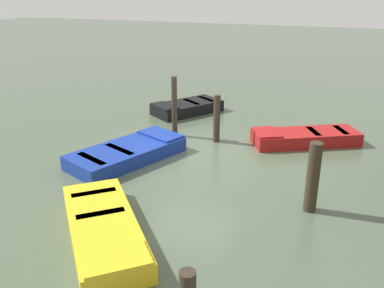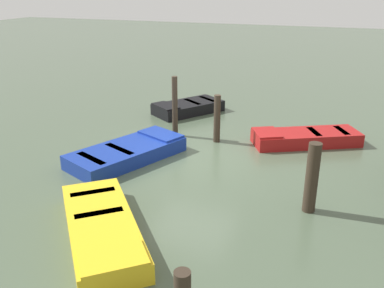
# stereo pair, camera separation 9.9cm
# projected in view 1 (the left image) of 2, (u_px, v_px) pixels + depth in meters

# --- Properties ---
(ground_plane) EXTENTS (80.00, 80.00, 0.00)m
(ground_plane) POSITION_uv_depth(u_px,v_px,m) (192.00, 155.00, 12.02)
(ground_plane) COLOR #475642
(rowboat_black) EXTENTS (2.85, 2.50, 0.46)m
(rowboat_black) POSITION_uv_depth(u_px,v_px,m) (187.00, 107.00, 15.87)
(rowboat_black) COLOR black
(rowboat_black) RESTS_ON ground_plane
(rowboat_red) EXTENTS (2.46, 3.35, 0.46)m
(rowboat_red) POSITION_uv_depth(u_px,v_px,m) (305.00, 137.00, 12.81)
(rowboat_red) COLOR maroon
(rowboat_red) RESTS_ON ground_plane
(rowboat_blue) EXTENTS (3.60, 2.63, 0.46)m
(rowboat_blue) POSITION_uv_depth(u_px,v_px,m) (128.00, 152.00, 11.66)
(rowboat_blue) COLOR navy
(rowboat_blue) RESTS_ON ground_plane
(rowboat_yellow) EXTENTS (3.39, 3.14, 0.46)m
(rowboat_yellow) POSITION_uv_depth(u_px,v_px,m) (104.00, 228.00, 8.05)
(rowboat_yellow) COLOR gold
(rowboat_yellow) RESTS_ON ground_plane
(mooring_piling_mid_right) EXTENTS (0.18, 0.18, 1.95)m
(mooring_piling_mid_right) POSITION_uv_depth(u_px,v_px,m) (174.00, 107.00, 13.23)
(mooring_piling_mid_right) COLOR #33281E
(mooring_piling_mid_right) RESTS_ON ground_plane
(mooring_piling_far_left) EXTENTS (0.28, 0.28, 1.58)m
(mooring_piling_far_left) POSITION_uv_depth(u_px,v_px,m) (313.00, 177.00, 8.85)
(mooring_piling_far_left) COLOR #33281E
(mooring_piling_far_left) RESTS_ON ground_plane
(mooring_piling_mid_left) EXTENTS (0.21, 0.21, 1.50)m
(mooring_piling_mid_left) POSITION_uv_depth(u_px,v_px,m) (217.00, 119.00, 12.80)
(mooring_piling_mid_left) COLOR #33281E
(mooring_piling_mid_left) RESTS_ON ground_plane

